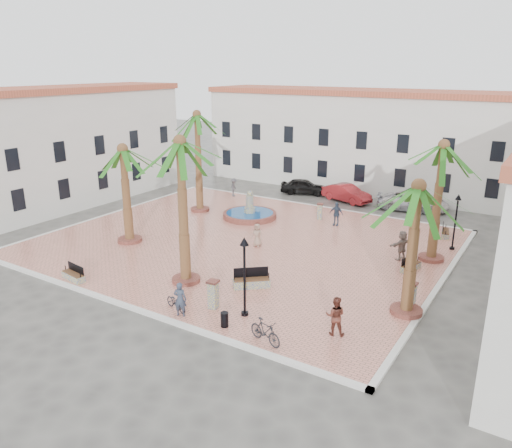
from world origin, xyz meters
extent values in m
plane|color=#56544F|center=(0.00, 0.00, 0.00)|extent=(120.00, 120.00, 0.00)
cube|color=#E08773|center=(0.00, 0.00, 0.07)|extent=(26.00, 22.00, 0.15)
cube|color=silver|center=(0.00, 11.00, 0.08)|extent=(26.30, 0.30, 0.16)
cube|color=silver|center=(0.00, -11.00, 0.08)|extent=(26.30, 0.30, 0.16)
cube|color=silver|center=(13.00, 0.00, 0.08)|extent=(0.30, 22.30, 0.16)
cube|color=silver|center=(-13.00, 0.00, 0.08)|extent=(0.30, 22.30, 0.16)
cube|color=silver|center=(0.00, 20.00, 4.50)|extent=(30.00, 7.00, 9.00)
cube|color=#B95439|center=(0.00, 20.00, 9.25)|extent=(30.40, 7.40, 0.50)
cube|color=black|center=(-13.12, 16.52, 2.20)|extent=(1.00, 0.12, 1.60)
cube|color=black|center=(-9.38, 16.52, 2.20)|extent=(1.00, 0.12, 1.60)
cube|color=black|center=(-5.62, 16.52, 2.20)|extent=(1.00, 0.12, 1.60)
cube|color=black|center=(-1.88, 16.52, 2.20)|extent=(1.00, 0.12, 1.60)
cube|color=black|center=(1.88, 16.52, 2.20)|extent=(1.00, 0.12, 1.60)
cube|color=black|center=(5.62, 16.52, 2.20)|extent=(1.00, 0.12, 1.60)
cube|color=black|center=(9.38, 16.52, 2.20)|extent=(1.00, 0.12, 1.60)
cube|color=black|center=(13.12, 16.52, 2.20)|extent=(1.00, 0.12, 1.60)
cube|color=black|center=(-13.12, 16.52, 5.20)|extent=(1.00, 0.12, 1.60)
cube|color=black|center=(-9.38, 16.52, 5.20)|extent=(1.00, 0.12, 1.60)
cube|color=black|center=(-5.62, 16.52, 5.20)|extent=(1.00, 0.12, 1.60)
cube|color=black|center=(-1.88, 16.52, 5.20)|extent=(1.00, 0.12, 1.60)
cube|color=black|center=(1.88, 16.52, 5.20)|extent=(1.00, 0.12, 1.60)
cube|color=black|center=(5.62, 16.52, 5.20)|extent=(1.00, 0.12, 1.60)
cube|color=black|center=(9.38, 16.52, 5.20)|extent=(1.00, 0.12, 1.60)
cube|color=black|center=(13.12, 16.52, 5.20)|extent=(1.00, 0.12, 1.60)
cube|color=black|center=(16.54, -9.49, 2.20)|extent=(0.12, 1.00, 1.60)
cube|color=black|center=(16.54, -5.77, 2.20)|extent=(0.12, 1.00, 1.60)
cube|color=black|center=(16.54, -2.06, 2.20)|extent=(0.12, 1.00, 1.60)
cube|color=black|center=(16.54, -9.49, 5.20)|extent=(0.12, 1.00, 1.60)
cube|color=black|center=(16.54, -5.77, 5.20)|extent=(0.12, 1.00, 1.60)
cube|color=silver|center=(-19.00, 0.00, 4.75)|extent=(6.00, 24.00, 9.50)
cube|color=#B95439|center=(-19.00, 0.00, 9.75)|extent=(6.40, 24.40, 0.50)
cube|color=black|center=(-16.02, -6.00, 2.20)|extent=(0.12, 1.00, 1.60)
cube|color=black|center=(-16.02, -2.00, 2.20)|extent=(0.12, 1.00, 1.60)
cube|color=black|center=(-16.02, 2.00, 2.20)|extent=(0.12, 1.00, 1.60)
cube|color=black|center=(-16.02, 6.00, 2.20)|extent=(0.12, 1.00, 1.60)
cube|color=black|center=(-16.02, 10.00, 2.20)|extent=(0.12, 1.00, 1.60)
cube|color=black|center=(-16.02, -6.00, 5.20)|extent=(0.12, 1.00, 1.60)
cube|color=black|center=(-16.02, -2.00, 5.20)|extent=(0.12, 1.00, 1.60)
cube|color=black|center=(-16.02, 2.00, 5.20)|extent=(0.12, 1.00, 1.60)
cube|color=black|center=(-16.02, 6.00, 5.20)|extent=(0.12, 1.00, 1.60)
cube|color=black|center=(-16.02, 10.00, 5.20)|extent=(0.12, 1.00, 1.60)
cylinder|color=brown|center=(-2.75, 5.02, 0.35)|extent=(4.23, 4.23, 0.40)
cylinder|color=#194C8C|center=(-2.75, 5.02, 0.53)|extent=(3.73, 3.73, 0.06)
cylinder|color=gray|center=(-2.75, 5.02, 0.55)|extent=(0.91, 0.91, 0.81)
cylinder|color=gray|center=(-2.75, 5.02, 1.36)|extent=(0.60, 0.60, 1.21)
sphere|color=gray|center=(-2.75, 5.02, 2.12)|extent=(0.44, 0.44, 0.44)
cylinder|color=brown|center=(-7.31, 4.46, 0.27)|extent=(1.55, 1.55, 0.23)
cylinder|color=brown|center=(-7.31, 4.46, 4.20)|extent=(0.50, 0.50, 7.64)
sphere|color=brown|center=(-7.31, 4.46, 8.02)|extent=(0.68, 0.68, 0.68)
cylinder|color=brown|center=(-6.66, -4.10, 0.27)|extent=(1.63, 1.63, 0.25)
cylinder|color=brown|center=(-6.66, -4.10, 3.47)|extent=(0.53, 0.53, 6.14)
sphere|color=brown|center=(-6.66, -4.10, 6.54)|extent=(0.71, 0.71, 0.71)
cylinder|color=brown|center=(0.89, -7.16, 0.27)|extent=(1.57, 1.57, 0.24)
cylinder|color=brown|center=(0.89, -7.16, 4.19)|extent=(0.51, 0.51, 7.61)
sphere|color=brown|center=(0.89, -7.16, 7.99)|extent=(0.69, 0.69, 0.69)
cylinder|color=brown|center=(12.40, -4.31, 0.27)|extent=(1.56, 1.56, 0.23)
cylinder|color=brown|center=(12.40, -4.31, 3.46)|extent=(0.51, 0.51, 6.15)
sphere|color=brown|center=(12.40, -4.31, 6.53)|extent=(0.68, 0.68, 0.68)
cylinder|color=brown|center=(11.68, 3.52, 0.27)|extent=(1.54, 1.54, 0.23)
cylinder|color=brown|center=(11.68, 3.52, 3.84)|extent=(0.50, 0.50, 6.92)
sphere|color=brown|center=(11.68, 3.52, 7.30)|extent=(0.67, 0.67, 0.67)
cube|color=gray|center=(-4.61, -10.40, 0.34)|extent=(1.72, 0.75, 0.37)
cube|color=#56351E|center=(-4.61, -10.40, 0.55)|extent=(1.63, 0.69, 0.06)
cube|color=black|center=(-4.58, -10.20, 0.80)|extent=(1.56, 0.28, 0.46)
cylinder|color=black|center=(-5.39, -10.28, 0.66)|extent=(0.05, 0.05, 0.28)
cylinder|color=black|center=(-3.84, -10.52, 0.66)|extent=(0.05, 0.05, 0.28)
cube|color=gray|center=(4.41, -5.87, 0.37)|extent=(1.93, 1.77, 0.45)
cube|color=#56351E|center=(4.41, -5.87, 0.63)|extent=(1.81, 1.65, 0.07)
cube|color=black|center=(4.25, -5.68, 0.93)|extent=(1.49, 1.27, 0.56)
cylinder|color=black|center=(3.68, -6.48, 0.76)|extent=(0.05, 0.05, 0.34)
cylinder|color=black|center=(5.14, -5.25, 0.76)|extent=(0.05, 0.05, 0.34)
cube|color=gray|center=(11.09, 1.12, 0.33)|extent=(0.86, 1.66, 0.35)
cube|color=#56351E|center=(11.09, 1.12, 0.53)|extent=(0.80, 1.56, 0.05)
cube|color=black|center=(10.91, 1.17, 0.77)|extent=(0.42, 1.46, 0.44)
cylinder|color=black|center=(10.91, 0.40, 0.64)|extent=(0.05, 0.05, 0.26)
cylinder|color=black|center=(11.28, 1.85, 0.64)|extent=(0.05, 0.05, 0.26)
cube|color=gray|center=(11.43, 8.57, 0.33)|extent=(0.83, 1.71, 0.36)
cube|color=#56351E|center=(11.43, 8.57, 0.54)|extent=(0.77, 1.61, 0.05)
cube|color=black|center=(11.23, 8.53, 0.79)|extent=(0.37, 1.53, 0.46)
cylinder|color=black|center=(11.59, 7.81, 0.65)|extent=(0.05, 0.05, 0.27)
cylinder|color=black|center=(11.26, 9.33, 0.65)|extent=(0.05, 0.05, 0.27)
cylinder|color=black|center=(5.84, -8.70, 0.23)|extent=(0.36, 0.36, 0.16)
cylinder|color=black|center=(5.84, -8.70, 2.03)|extent=(0.12, 0.12, 3.56)
cone|color=black|center=(5.84, -8.70, 3.96)|extent=(0.44, 0.44, 0.40)
sphere|color=beige|center=(5.84, -8.70, 3.81)|extent=(0.24, 0.24, 0.24)
cylinder|color=black|center=(12.40, 6.10, 0.22)|extent=(0.33, 0.33, 0.15)
cylinder|color=black|center=(12.40, 6.10, 1.90)|extent=(0.11, 0.11, 3.32)
cone|color=black|center=(12.40, 6.10, 3.71)|extent=(0.41, 0.41, 0.37)
sphere|color=beige|center=(12.40, 6.10, 3.57)|extent=(0.22, 0.22, 0.22)
cube|color=gray|center=(4.12, -8.92, 0.84)|extent=(0.47, 0.47, 1.38)
cube|color=brown|center=(4.12, -8.92, 1.58)|extent=(0.59, 0.59, 0.11)
cube|color=gray|center=(2.15, 7.54, 0.74)|extent=(0.45, 0.45, 1.19)
cube|color=brown|center=(2.15, 7.54, 1.38)|extent=(0.56, 0.56, 0.09)
cube|color=gray|center=(12.40, -3.57, 0.76)|extent=(0.40, 0.40, 1.23)
cube|color=brown|center=(12.40, -3.57, 1.43)|extent=(0.50, 0.50, 0.09)
cylinder|color=black|center=(5.66, -10.13, 0.51)|extent=(0.37, 0.37, 0.71)
imported|color=#30394C|center=(3.25, -10.40, 1.02)|extent=(0.74, 0.61, 1.74)
imported|color=black|center=(2.69, -10.07, 0.57)|extent=(1.70, 0.98, 0.84)
imported|color=#59291F|center=(10.25, -8.05, 1.07)|extent=(1.07, 0.96, 1.83)
imported|color=black|center=(7.99, -10.34, 0.70)|extent=(1.91, 0.99, 1.10)
imported|color=#9A7965|center=(1.23, -0.22, 0.93)|extent=(0.78, 0.53, 1.56)
imported|color=#32445C|center=(3.84, 6.80, 1.05)|extent=(1.07, 0.48, 1.79)
imported|color=#504F54|center=(-7.63, 9.88, 0.99)|extent=(0.96, 1.23, 1.68)
imported|color=gray|center=(10.07, 2.53, 1.08)|extent=(1.21, 1.81, 1.87)
imported|color=black|center=(-2.84, 14.56, 0.73)|extent=(4.62, 3.08, 1.46)
imported|color=maroon|center=(1.65, 14.17, 0.76)|extent=(4.89, 2.90, 1.52)
imported|color=#B1B2BA|center=(6.79, 14.08, 0.63)|extent=(4.61, 2.57, 1.26)
imported|color=silver|center=(7.64, 14.68, 0.75)|extent=(5.80, 3.61, 1.50)
camera|label=1|loc=(17.86, -26.75, 11.75)|focal=35.00mm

